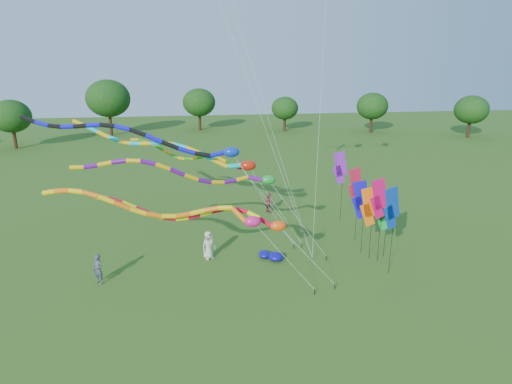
{
  "coord_description": "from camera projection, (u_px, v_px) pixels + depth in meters",
  "views": [
    {
      "loc": [
        -4.37,
        -18.8,
        11.65
      ],
      "look_at": [
        -1.03,
        3.4,
        4.8
      ],
      "focal_mm": 30.0,
      "sensor_mm": 36.0,
      "label": 1
    }
  ],
  "objects": [
    {
      "name": "banner_pole_blue_b",
      "position": [
        392.0,
        209.0,
        23.36
      ],
      "size": [
        1.13,
        0.41,
        5.23
      ],
      "rotation": [
        0.0,
        0.0,
        0.29
      ],
      "color": "black",
      "rests_on": "ground"
    },
    {
      "name": "banner_pole_blue_a",
      "position": [
        361.0,
        200.0,
        26.28
      ],
      "size": [
        1.14,
        0.4,
        4.77
      ],
      "rotation": [
        0.0,
        0.0,
        -0.28
      ],
      "color": "black",
      "rests_on": "ground"
    },
    {
      "name": "tube_kite_red",
      "position": [
        216.0,
        216.0,
        21.62
      ],
      "size": [
        11.78,
        1.57,
        5.99
      ],
      "rotation": [
        0.0,
        0.0,
        -0.14
      ],
      "color": "black",
      "rests_on": "ground"
    },
    {
      "name": "person_c",
      "position": [
        269.0,
        202.0,
        34.44
      ],
      "size": [
        0.86,
        0.95,
        1.59
      ],
      "primitive_type": "imported",
      "rotation": [
        0.0,
        0.0,
        1.97
      ],
      "color": "maroon",
      "rests_on": "ground"
    },
    {
      "name": "banner_pole_red",
      "position": [
        355.0,
        186.0,
        27.83
      ],
      "size": [
        1.14,
        0.38,
        5.16
      ],
      "rotation": [
        0.0,
        0.0,
        0.26
      ],
      "color": "black",
      "rests_on": "ground"
    },
    {
      "name": "banner_pole_orange",
      "position": [
        369.0,
        207.0,
        25.48
      ],
      "size": [
        1.16,
        0.22,
        4.62
      ],
      "rotation": [
        0.0,
        0.0,
        -0.12
      ],
      "color": "black",
      "rests_on": "ground"
    },
    {
      "name": "banner_pole_violet",
      "position": [
        340.0,
        168.0,
        31.52
      ],
      "size": [
        1.16,
        0.09,
        5.41
      ],
      "rotation": [
        0.0,
        0.0,
        -0.01
      ],
      "color": "black",
      "rests_on": "ground"
    },
    {
      "name": "tube_kite_blue",
      "position": [
        148.0,
        139.0,
        26.66
      ],
      "size": [
        16.92,
        5.16,
        8.89
      ],
      "rotation": [
        0.0,
        0.0,
        -0.26
      ],
      "color": "black",
      "rests_on": "ground"
    },
    {
      "name": "tube_kite_orange",
      "position": [
        178.0,
        211.0,
        20.99
      ],
      "size": [
        13.01,
        1.94,
        6.43
      ],
      "rotation": [
        0.0,
        0.0,
        -0.16
      ],
      "color": "black",
      "rests_on": "ground"
    },
    {
      "name": "banner_pole_green",
      "position": [
        384.0,
        211.0,
        25.89
      ],
      "size": [
        1.16,
        0.15,
        4.23
      ],
      "rotation": [
        0.0,
        0.0,
        -0.06
      ],
      "color": "black",
      "rests_on": "ground"
    },
    {
      "name": "banner_pole_magenta_b",
      "position": [
        379.0,
        199.0,
        24.88
      ],
      "size": [
        1.16,
        0.2,
        5.26
      ],
      "rotation": [
        0.0,
        0.0,
        0.1
      ],
      "color": "black",
      "rests_on": "ground"
    },
    {
      "name": "blue_nylon_heap",
      "position": [
        267.0,
        253.0,
        26.61
      ],
      "size": [
        1.03,
        1.24,
        0.48
      ],
      "color": "#0E0B97",
      "rests_on": "ground"
    },
    {
      "name": "tube_kite_cyan",
      "position": [
        178.0,
        150.0,
        28.5
      ],
      "size": [
        14.9,
        7.4,
        8.23
      ],
      "rotation": [
        0.0,
        0.0,
        -0.43
      ],
      "color": "black",
      "rests_on": "ground"
    },
    {
      "name": "tube_kite_green",
      "position": [
        201.0,
        157.0,
        31.05
      ],
      "size": [
        10.88,
        4.04,
        6.75
      ],
      "rotation": [
        0.0,
        0.0,
        -0.34
      ],
      "color": "black",
      "rests_on": "ground"
    },
    {
      "name": "person_b",
      "position": [
        98.0,
        269.0,
        23.21
      ],
      "size": [
        0.75,
        0.71,
        1.72
      ],
      "primitive_type": "imported",
      "rotation": [
        0.0,
        0.0,
        -0.67
      ],
      "color": "#3F4458",
      "rests_on": "ground"
    },
    {
      "name": "tree_ring",
      "position": [
        247.0,
        348.0,
        9.82
      ],
      "size": [
        114.99,
        116.01,
        9.72
      ],
      "color": "#382314",
      "rests_on": "ground"
    },
    {
      "name": "ground",
      "position": [
        286.0,
        300.0,
        21.81
      ],
      "size": [
        160.0,
        160.0,
        0.0
      ],
      "primitive_type": "plane",
      "color": "#255516",
      "rests_on": "ground"
    },
    {
      "name": "person_a",
      "position": [
        209.0,
        245.0,
        26.21
      ],
      "size": [
        1.03,
        0.91,
        1.78
      ],
      "primitive_type": "imported",
      "rotation": [
        0.0,
        0.0,
        0.5
      ],
      "color": "beige",
      "rests_on": "ground"
    },
    {
      "name": "tube_kite_purple",
      "position": [
        199.0,
        174.0,
        22.95
      ],
      "size": [
        13.82,
        1.39,
        7.51
      ],
      "rotation": [
        0.0,
        0.0,
        0.05
      ],
      "color": "black",
      "rests_on": "ground"
    }
  ]
}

